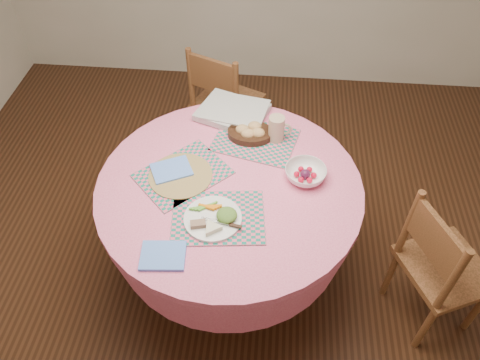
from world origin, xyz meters
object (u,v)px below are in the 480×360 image
object	(u,v)px
latte_mug	(277,129)
dining_table	(230,211)
chair_right	(439,267)
dinner_plate	(214,218)
fruit_bowl	(305,174)
wicker_trivet	(181,176)
bread_bowl	(250,132)
chair_back	(224,101)

from	to	relation	value
latte_mug	dining_table	bearing A→B (deg)	-121.92
chair_right	dinner_plate	size ratio (longest dim) A/B	3.34
dinner_plate	fruit_bowl	distance (m)	0.49
wicker_trivet	dinner_plate	world-z (taller)	dinner_plate
wicker_trivet	fruit_bowl	size ratio (longest dim) A/B	1.25
latte_mug	wicker_trivet	bearing A→B (deg)	-145.16
dining_table	dinner_plate	bearing A→B (deg)	-99.82
dinner_plate	fruit_bowl	size ratio (longest dim) A/B	1.05
bread_bowl	chair_back	bearing A→B (deg)	108.23
chair_right	latte_mug	world-z (taller)	latte_mug
chair_back	bread_bowl	world-z (taller)	chair_back
dinner_plate	latte_mug	world-z (taller)	latte_mug
dining_table	chair_back	distance (m)	1.04
wicker_trivet	latte_mug	world-z (taller)	latte_mug
latte_mug	fruit_bowl	bearing A→B (deg)	-60.83
chair_right	bread_bowl	xyz separation A→B (m)	(-0.94, 0.49, 0.34)
dining_table	latte_mug	size ratio (longest dim) A/B	9.24
wicker_trivet	dining_table	bearing A→B (deg)	-5.81
chair_right	bread_bowl	bearing A→B (deg)	38.20
chair_back	latte_mug	xyz separation A→B (m)	(0.36, -0.69, 0.38)
dining_table	wicker_trivet	xyz separation A→B (m)	(-0.23, 0.02, 0.20)
bread_bowl	latte_mug	size ratio (longest dim) A/B	1.71
dining_table	wicker_trivet	distance (m)	0.31
dining_table	chair_back	world-z (taller)	chair_back
fruit_bowl	dining_table	bearing A→B (deg)	-168.88
bread_bowl	chair_right	bearing A→B (deg)	-27.53
wicker_trivet	latte_mug	xyz separation A→B (m)	(0.44, 0.30, 0.07)
dinner_plate	fruit_bowl	world-z (taller)	fruit_bowl
dinner_plate	bread_bowl	world-z (taller)	bread_bowl
dining_table	chair_right	distance (m)	1.03
dining_table	chair_right	bearing A→B (deg)	-8.84
latte_mug	bread_bowl	bearing A→B (deg)	177.21
dining_table	fruit_bowl	distance (m)	0.42
dining_table	bread_bowl	bearing A→B (deg)	77.81
chair_back	latte_mug	size ratio (longest dim) A/B	6.37
chair_back	dinner_plate	world-z (taller)	chair_back
dinner_plate	dining_table	bearing A→B (deg)	80.18
wicker_trivet	fruit_bowl	distance (m)	0.58
dining_table	chair_back	bearing A→B (deg)	98.58
chair_right	fruit_bowl	bearing A→B (deg)	46.98
wicker_trivet	chair_back	bearing A→B (deg)	85.50
chair_right	latte_mug	xyz separation A→B (m)	(-0.81, 0.49, 0.38)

